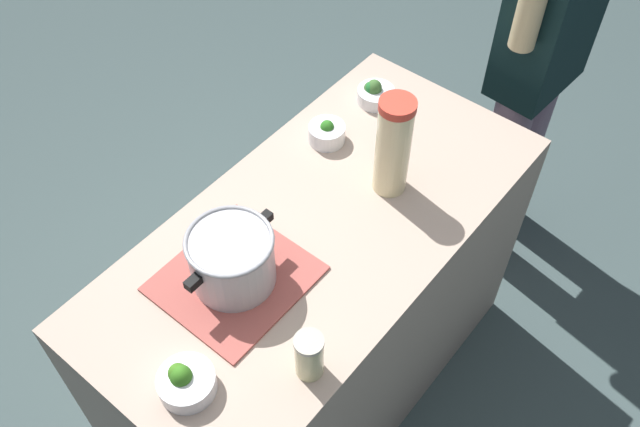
# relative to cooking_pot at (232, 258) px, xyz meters

# --- Properties ---
(ground_plane) EXTENTS (8.00, 8.00, 0.00)m
(ground_plane) POSITION_rel_cooking_pot_xyz_m (0.27, -0.06, -1.00)
(ground_plane) COLOR #405050
(counter_slab) EXTENTS (1.38, 0.66, 0.91)m
(counter_slab) POSITION_rel_cooking_pot_xyz_m (0.27, -0.06, -0.54)
(counter_slab) COLOR tan
(counter_slab) RESTS_ON ground_plane
(dish_cloth) EXTENTS (0.36, 0.33, 0.01)m
(dish_cloth) POSITION_rel_cooking_pot_xyz_m (0.00, -0.00, -0.09)
(dish_cloth) COLOR #AB5149
(dish_cloth) RESTS_ON counter_slab
(cooking_pot) EXTENTS (0.29, 0.22, 0.16)m
(cooking_pot) POSITION_rel_cooking_pot_xyz_m (0.00, 0.00, 0.00)
(cooking_pot) COLOR #B7B7BC
(cooking_pot) RESTS_ON dish_cloth
(lemonade_pitcher) EXTENTS (0.10, 0.10, 0.31)m
(lemonade_pitcher) POSITION_rel_cooking_pot_xyz_m (0.51, -0.11, 0.07)
(lemonade_pitcher) COLOR beige
(lemonade_pitcher) RESTS_ON counter_slab
(mason_jar) EXTENTS (0.07, 0.07, 0.13)m
(mason_jar) POSITION_rel_cooking_pot_xyz_m (-0.07, -0.31, -0.02)
(mason_jar) COLOR beige
(mason_jar) RESTS_ON counter_slab
(broccoli_bowl_front) EXTENTS (0.13, 0.13, 0.08)m
(broccoli_bowl_front) POSITION_rel_cooking_pot_xyz_m (-0.28, -0.12, -0.06)
(broccoli_bowl_front) COLOR silver
(broccoli_bowl_front) RESTS_ON counter_slab
(broccoli_bowl_center) EXTENTS (0.11, 0.11, 0.07)m
(broccoli_bowl_center) POSITION_rel_cooking_pot_xyz_m (0.54, 0.14, -0.06)
(broccoli_bowl_center) COLOR silver
(broccoli_bowl_center) RESTS_ON counter_slab
(broccoli_bowl_back) EXTENTS (0.12, 0.12, 0.08)m
(broccoli_bowl_back) POSITION_rel_cooking_pot_xyz_m (0.77, 0.13, -0.06)
(broccoli_bowl_back) COLOR silver
(broccoli_bowl_back) RESTS_ON counter_slab
(person_cook) EXTENTS (0.50, 0.22, 1.58)m
(person_cook) POSITION_rel_cooking_pot_xyz_m (1.29, -0.17, -0.13)
(person_cook) COLOR slate
(person_cook) RESTS_ON ground_plane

